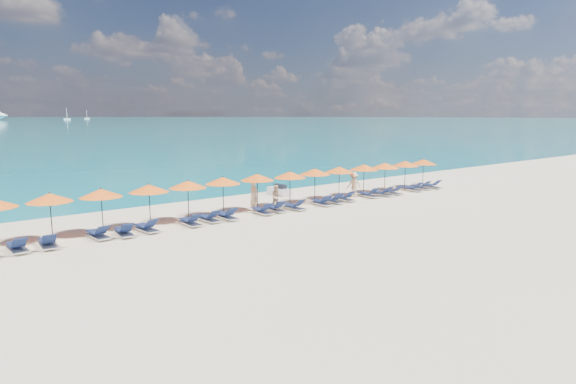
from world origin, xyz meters
TOP-DOWN VIEW (x-y plane):
  - ground at (0.00, 0.00)m, footprint 1400.00×1400.00m
  - sailboat_near at (110.91, 518.72)m, footprint 6.46×2.15m
  - sailboat_far at (151.50, 593.79)m, footprint 5.85×1.95m
  - jetski at (3.26, 8.20)m, footprint 0.84×2.14m
  - beachgoer_a at (-1.38, 4.62)m, footprint 0.74×0.56m
  - beachgoer_b at (-0.06, 4.06)m, footprint 0.82×0.64m
  - beachgoer_c at (6.81, 4.17)m, footprint 1.27×0.89m
  - umbrella_1 at (-12.81, 4.49)m, footprint 2.10×2.10m
  - umbrella_2 at (-10.51, 4.41)m, footprint 2.10×2.10m
  - umbrella_3 at (-8.07, 4.42)m, footprint 2.10×2.10m
  - umbrella_4 at (-5.85, 4.46)m, footprint 2.10×2.10m
  - umbrella_5 at (-3.53, 4.64)m, footprint 2.10×2.10m
  - umbrella_6 at (-1.10, 4.65)m, footprint 2.10×2.10m
  - umbrella_7 at (1.23, 4.38)m, footprint 2.10×2.10m
  - umbrella_8 at (3.58, 4.65)m, footprint 2.10×2.10m
  - umbrella_9 at (5.73, 4.53)m, footprint 2.10×2.10m
  - umbrella_10 at (8.23, 4.54)m, footprint 2.10×2.10m
  - umbrella_11 at (10.36, 4.39)m, footprint 2.10×2.10m
  - umbrella_12 at (12.73, 4.39)m, footprint 2.10×2.10m
  - umbrella_13 at (15.04, 4.40)m, footprint 2.10×2.10m
  - lounger_1 at (-14.47, 3.26)m, footprint 0.71×1.73m
  - lounger_2 at (-13.28, 3.18)m, footprint 0.72×1.73m
  - lounger_3 at (-11.06, 3.41)m, footprint 0.78×1.75m
  - lounger_4 at (-9.92, 3.16)m, footprint 0.75×1.74m
  - lounger_5 at (-8.74, 3.29)m, footprint 0.79×1.75m
  - lounger_6 at (-6.41, 3.18)m, footprint 0.62×1.70m
  - lounger_7 at (-5.20, 3.39)m, footprint 0.73×1.74m
  - lounger_8 at (-4.09, 3.32)m, footprint 0.65×1.71m
  - lounger_9 at (-1.74, 3.29)m, footprint 0.65×1.71m
  - lounger_10 at (-0.67, 3.40)m, footprint 0.75×1.74m
  - lounger_11 at (0.56, 3.13)m, footprint 0.77×1.75m
  - lounger_12 at (2.87, 3.19)m, footprint 0.74×1.74m
  - lounger_13 at (4.01, 3.33)m, footprint 0.65×1.71m
  - lounger_14 at (5.22, 3.43)m, footprint 0.74×1.74m
  - lounger_15 at (7.51, 3.40)m, footprint 0.74×1.74m
  - lounger_16 at (8.74, 3.25)m, footprint 0.75×1.74m
  - lounger_17 at (9.82, 3.17)m, footprint 0.72×1.73m
  - lounger_18 at (12.27, 3.28)m, footprint 0.63×1.70m
  - lounger_19 at (13.38, 3.37)m, footprint 0.77×1.75m
  - lounger_20 at (14.60, 3.22)m, footprint 0.73×1.74m

SIDE VIEW (x-z plane):
  - ground at x=0.00m, z-range 0.00..0.00m
  - lounger_1 at x=-14.47m, z-range -0.09..0.56m
  - lounger_2 at x=-13.28m, z-range -0.09..0.56m
  - lounger_3 at x=-11.06m, z-range -0.09..0.56m
  - lounger_4 at x=-9.92m, z-range -0.09..0.56m
  - lounger_5 at x=-8.74m, z-range -0.09..0.56m
  - lounger_6 at x=-6.41m, z-range -0.09..0.56m
  - lounger_7 at x=-5.20m, z-range -0.09..0.56m
  - lounger_8 at x=-4.09m, z-range -0.09..0.56m
  - lounger_9 at x=-1.74m, z-range -0.09..0.56m
  - lounger_10 at x=-0.67m, z-range -0.09..0.56m
  - lounger_11 at x=0.56m, z-range -0.09..0.56m
  - lounger_12 at x=2.87m, z-range -0.09..0.56m
  - lounger_13 at x=4.01m, z-range -0.09..0.56m
  - lounger_14 at x=5.22m, z-range -0.09..0.56m
  - lounger_15 at x=7.51m, z-range -0.09..0.56m
  - lounger_16 at x=8.74m, z-range -0.09..0.56m
  - lounger_17 at x=9.82m, z-range -0.09..0.56m
  - lounger_18 at x=12.27m, z-range -0.09..0.56m
  - lounger_19 at x=13.38m, z-range -0.09..0.56m
  - lounger_20 at x=14.60m, z-range -0.09..0.56m
  - jetski at x=3.26m, z-range -0.07..0.69m
  - beachgoer_b at x=-0.06m, z-range 0.00..1.49m
  - beachgoer_c at x=6.81m, z-range 0.00..1.79m
  - beachgoer_a at x=-1.38m, z-range 0.00..1.81m
  - sailboat_far at x=151.50m, z-range -4.26..6.46m
  - sailboat_near at x=110.91m, z-range -4.71..7.14m
  - umbrella_1 at x=-12.81m, z-range 0.88..3.16m
  - umbrella_2 at x=-10.51m, z-range 0.88..3.16m
  - umbrella_3 at x=-8.07m, z-range 0.88..3.16m
  - umbrella_4 at x=-5.85m, z-range 0.88..3.16m
  - umbrella_5 at x=-3.53m, z-range 0.88..3.16m
  - umbrella_6 at x=-1.10m, z-range 0.88..3.16m
  - umbrella_7 at x=1.23m, z-range 0.88..3.16m
  - umbrella_8 at x=3.58m, z-range 0.88..3.16m
  - umbrella_9 at x=5.73m, z-range 0.88..3.16m
  - umbrella_10 at x=8.23m, z-range 0.88..3.16m
  - umbrella_11 at x=10.36m, z-range 0.88..3.16m
  - umbrella_12 at x=12.73m, z-range 0.88..3.16m
  - umbrella_13 at x=15.04m, z-range 0.88..3.16m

